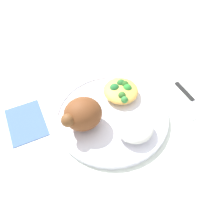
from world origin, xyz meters
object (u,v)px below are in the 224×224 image
object	(u,v)px
roasted_chicken	(83,115)
napkin	(26,122)
rice_pile	(134,127)
fork	(180,104)
knife	(193,100)
mac_cheese_with_broccoli	(121,90)
plate	(112,116)

from	to	relation	value
roasted_chicken	napkin	bearing A→B (deg)	-29.20
rice_pile	fork	world-z (taller)	rice_pile
fork	knife	world-z (taller)	knife
roasted_chicken	mac_cheese_with_broccoli	distance (m)	0.14
mac_cheese_with_broccoli	napkin	distance (m)	0.27
knife	napkin	xyz separation A→B (m)	(0.45, -0.10, -0.00)
fork	knife	size ratio (longest dim) A/B	0.75
mac_cheese_with_broccoli	fork	bearing A→B (deg)	149.55
plate	roasted_chicken	world-z (taller)	roasted_chicken
rice_pile	roasted_chicken	bearing A→B (deg)	-31.07
plate	mac_cheese_with_broccoli	xyz separation A→B (m)	(-0.05, -0.06, 0.02)
mac_cheese_with_broccoli	plate	bearing A→B (deg)	48.50
napkin	roasted_chicken	bearing A→B (deg)	150.80
plate	rice_pile	world-z (taller)	rice_pile
plate	roasted_chicken	distance (m)	0.09
plate	mac_cheese_with_broccoli	size ratio (longest dim) A/B	2.99
roasted_chicken	knife	xyz separation A→B (m)	(-0.31, 0.03, -0.05)
mac_cheese_with_broccoli	roasted_chicken	bearing A→B (deg)	25.61
roasted_chicken	rice_pile	distance (m)	0.13
fork	plate	bearing A→B (deg)	-8.07
knife	napkin	size ratio (longest dim) A/B	1.47
fork	napkin	xyz separation A→B (m)	(0.41, -0.10, -0.00)
mac_cheese_with_broccoli	napkin	bearing A→B (deg)	-3.36
plate	knife	distance (m)	0.24
rice_pile	plate	bearing A→B (deg)	-66.43
fork	rice_pile	bearing A→B (deg)	14.38
plate	knife	size ratio (longest dim) A/B	1.56
rice_pile	knife	bearing A→B (deg)	-169.05
plate	knife	world-z (taller)	plate
plate	napkin	distance (m)	0.23
plate	napkin	bearing A→B (deg)	-18.61
plate	rice_pile	distance (m)	0.08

